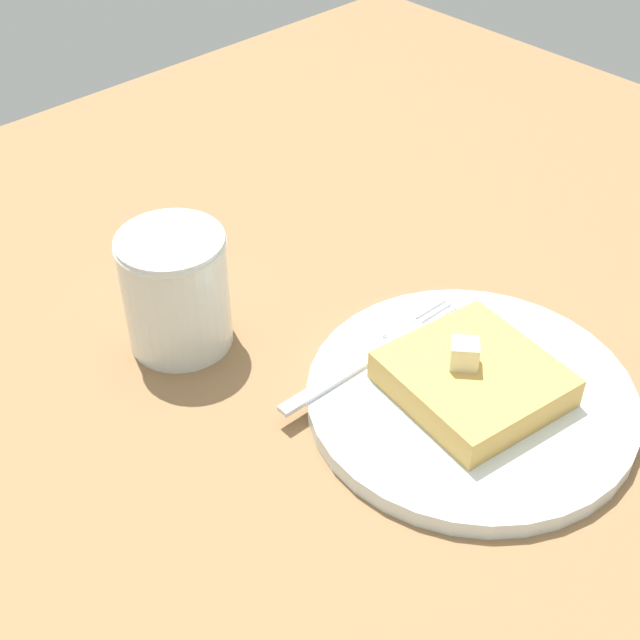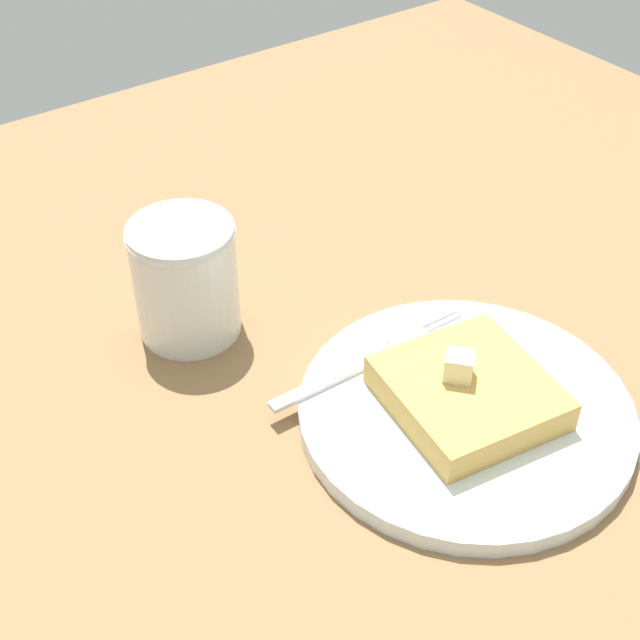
# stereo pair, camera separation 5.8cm
# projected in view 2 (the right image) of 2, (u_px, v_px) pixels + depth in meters

# --- Properties ---
(table_surface) EXTENTS (1.04, 1.04, 0.02)m
(table_surface) POSITION_uv_depth(u_px,v_px,m) (404.00, 399.00, 0.60)
(table_surface) COLOR olive
(table_surface) RESTS_ON ground
(plate) EXTENTS (0.21, 0.21, 0.01)m
(plate) POSITION_uv_depth(u_px,v_px,m) (465.00, 411.00, 0.57)
(plate) COLOR silver
(plate) RESTS_ON table_surface
(toast_slice_center) EXTENTS (0.11, 0.11, 0.02)m
(toast_slice_center) POSITION_uv_depth(u_px,v_px,m) (468.00, 393.00, 0.56)
(toast_slice_center) COLOR tan
(toast_slice_center) RESTS_ON plate
(butter_pat_primary) EXTENTS (0.02, 0.02, 0.02)m
(butter_pat_primary) POSITION_uv_depth(u_px,v_px,m) (459.00, 366.00, 0.55)
(butter_pat_primary) COLOR beige
(butter_pat_primary) RESTS_ON toast_slice_center
(fork) EXTENTS (0.16, 0.02, 0.00)m
(fork) POSITION_uv_depth(u_px,v_px,m) (385.00, 354.00, 0.60)
(fork) COLOR silver
(fork) RESTS_ON plate
(syrup_jar) EXTENTS (0.08, 0.08, 0.09)m
(syrup_jar) POSITION_uv_depth(u_px,v_px,m) (186.00, 284.00, 0.62)
(syrup_jar) COLOR #351406
(syrup_jar) RESTS_ON table_surface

